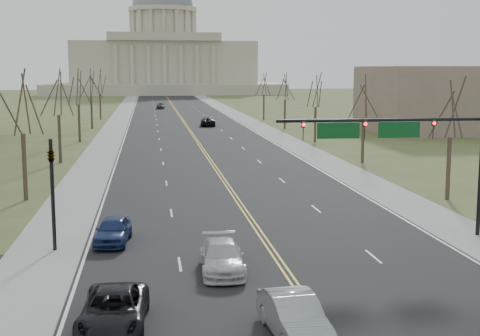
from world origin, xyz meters
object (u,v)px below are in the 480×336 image
object	(u,v)px
signal_left	(52,182)
car_sb_inner_second	(222,257)
signal_mast	(398,138)
car_sb_outer_lead	(113,310)
car_sb_outer_second	(113,230)
car_far_nb	(208,122)
car_sb_inner_lead	(294,316)
car_far_sb	(160,106)

from	to	relation	value
signal_left	car_sb_inner_second	world-z (taller)	signal_left
signal_mast	signal_left	bearing A→B (deg)	180.00
car_sb_outer_lead	car_sb_outer_second	bearing A→B (deg)	96.43
signal_mast	signal_left	world-z (taller)	signal_mast
signal_mast	car_far_nb	xyz separation A→B (m)	(-3.86, 77.41, -5.01)
car_far_nb	signal_mast	bearing A→B (deg)	97.17
car_sb_inner_lead	car_sb_outer_lead	world-z (taller)	car_sb_inner_lead
car_sb_outer_lead	car_sb_inner_second	bearing A→B (deg)	57.20
car_sb_inner_lead	car_sb_inner_second	size ratio (longest dim) A/B	0.95
signal_mast	car_far_nb	bearing A→B (deg)	92.86
car_far_sb	car_far_nb	bearing A→B (deg)	-77.58
car_sb_inner_lead	car_sb_outer_second	xyz separation A→B (m)	(-7.14, 14.26, -0.04)
car_far_nb	car_sb_outer_second	bearing A→B (deg)	85.34
car_sb_inner_lead	signal_mast	bearing A→B (deg)	51.39
car_sb_outer_second	car_far_nb	size ratio (longest dim) A/B	0.82
signal_mast	car_sb_outer_lead	bearing A→B (deg)	-142.96
car_sb_outer_lead	car_far_nb	bearing A→B (deg)	86.17
car_sb_outer_lead	car_sb_outer_second	xyz separation A→B (m)	(-0.65, 12.59, 0.02)
signal_mast	car_sb_outer_lead	world-z (taller)	signal_mast
signal_left	car_sb_outer_lead	world-z (taller)	signal_left
car_sb_outer_second	car_far_sb	bearing A→B (deg)	93.64
signal_mast	car_sb_outer_second	xyz separation A→B (m)	(-15.92, 1.07, -5.01)
car_sb_outer_lead	car_sb_outer_second	distance (m)	12.61
signal_left	car_sb_inner_lead	world-z (taller)	signal_left
signal_mast	signal_left	size ratio (longest dim) A/B	2.02
signal_mast	car_sb_inner_lead	xyz separation A→B (m)	(-8.78, -13.19, -4.97)
signal_mast	signal_left	xyz separation A→B (m)	(-18.95, 0.00, -2.05)
car_sb_inner_lead	car_far_sb	world-z (taller)	car_sb_inner_lead
car_sb_inner_second	car_far_nb	size ratio (longest dim) A/B	0.93
signal_mast	car_sb_inner_second	world-z (taller)	signal_mast
signal_left	car_sb_inner_lead	bearing A→B (deg)	-52.38
car_sb_inner_lead	car_sb_outer_lead	size ratio (longest dim) A/B	0.91
car_sb_inner_lead	car_sb_inner_second	world-z (taller)	car_sb_inner_lead
car_sb_outer_lead	car_far_sb	distance (m)	139.42
signal_left	car_sb_outer_second	world-z (taller)	signal_left
signal_left	car_sb_outer_second	size ratio (longest dim) A/B	1.38
car_sb_inner_lead	car_far_nb	distance (m)	90.74
car_sb_inner_second	car_sb_inner_lead	bearing A→B (deg)	-75.68
signal_mast	car_far_nb	distance (m)	77.67
signal_left	car_sb_inner_second	xyz separation A→B (m)	(8.46, -5.01, -2.98)
car_sb_outer_lead	car_sb_inner_second	xyz separation A→B (m)	(4.78, 6.52, -0.00)
signal_left	car_sb_outer_lead	bearing A→B (deg)	-72.34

